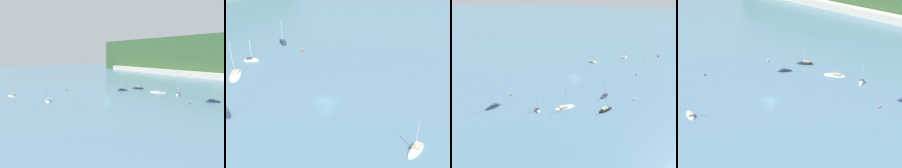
{
  "view_description": "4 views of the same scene",
  "coord_description": "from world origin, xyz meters",
  "views": [
    {
      "loc": [
        77.05,
        -50.37,
        19.09
      ],
      "look_at": [
        -16.51,
        13.8,
        3.45
      ],
      "focal_mm": 35.0,
      "sensor_mm": 36.0,
      "label": 1
    },
    {
      "loc": [
        -56.18,
        -28.03,
        37.73
      ],
      "look_at": [
        4.35,
        -1.03,
        2.84
      ],
      "focal_mm": 50.0,
      "sensor_mm": 36.0,
      "label": 2
    },
    {
      "loc": [
        -4.76,
        99.19,
        44.51
      ],
      "look_at": [
        3.83,
        15.58,
        3.7
      ],
      "focal_mm": 35.0,
      "sensor_mm": 36.0,
      "label": 3
    },
    {
      "loc": [
        66.27,
        -54.06,
        48.84
      ],
      "look_at": [
        -0.79,
        9.04,
        2.38
      ],
      "focal_mm": 50.0,
      "sensor_mm": 36.0,
      "label": 4
    }
  ],
  "objects": [
    {
      "name": "sailboat_4",
      "position": [
        2.21,
        28.86,
        0.08
      ],
      "size": [
        8.43,
        6.69,
        10.71
      ],
      "rotation": [
        0.0,
        0.0,
        3.69
      ],
      "color": "white",
      "rests_on": "ground_plane"
    },
    {
      "name": "sailboat_1",
      "position": [
        -13.38,
        18.14,
        0.09
      ],
      "size": [
        4.49,
        5.58,
        7.45
      ],
      "rotation": [
        0.0,
        0.0,
        0.97
      ],
      "color": "#232D4C",
      "rests_on": "ground_plane"
    },
    {
      "name": "mooring_buoy_0",
      "position": [
        25.85,
        21.23,
        0.31
      ],
      "size": [
        0.63,
        0.63,
        0.63
      ],
      "color": "orange",
      "rests_on": "ground_plane"
    },
    {
      "name": "ground_plane",
      "position": [
        0.0,
        0.0,
        0.0
      ],
      "size": [
        600.0,
        600.0,
        0.0
      ],
      "primitive_type": "plane",
      "color": "slate"
    },
    {
      "name": "sailboat_6",
      "position": [
        -9.08,
        -22.73,
        0.1
      ],
      "size": [
        5.96,
        3.16,
        7.45
      ],
      "rotation": [
        0.0,
        0.0,
        2.91
      ],
      "color": "white",
      "rests_on": "ground_plane"
    },
    {
      "name": "sailboat_2",
      "position": [
        12.27,
        31.32,
        0.08
      ],
      "size": [
        3.33,
        4.79,
        7.47
      ],
      "rotation": [
        0.0,
        0.0,
        5.16
      ],
      "color": "silver",
      "rests_on": "ground_plane"
    },
    {
      "name": "sailboat_5",
      "position": [
        29.46,
        31.06,
        0.09
      ],
      "size": [
        5.46,
        5.87,
        8.99
      ],
      "rotation": [
        0.0,
        0.0,
        0.85
      ],
      "color": "#232D4C",
      "rests_on": "ground_plane"
    }
  ]
}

